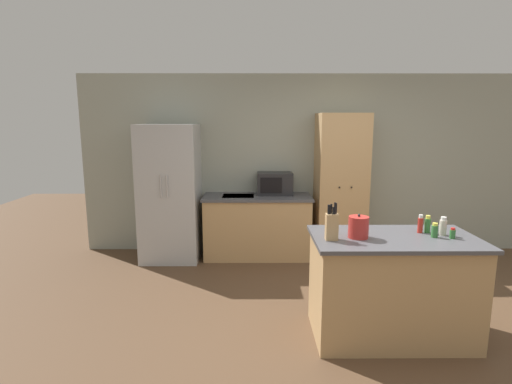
{
  "coord_description": "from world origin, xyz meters",
  "views": [
    {
      "loc": [
        -1.08,
        -3.56,
        1.94
      ],
      "look_at": [
        -1.05,
        1.4,
        1.05
      ],
      "focal_mm": 28.0,
      "sensor_mm": 36.0,
      "label": 1
    }
  ],
  "objects": [
    {
      "name": "spice_bottle_pale_salt",
      "position": [
        0.5,
        -0.06,
        1.01
      ],
      "size": [
        0.05,
        0.05,
        0.16
      ],
      "color": "#337033",
      "rests_on": "kitchen_island"
    },
    {
      "name": "spice_bottle_tall_dark",
      "position": [
        0.5,
        -0.21,
        1.0
      ],
      "size": [
        0.06,
        0.06,
        0.13
      ],
      "color": "#337033",
      "rests_on": "kitchen_island"
    },
    {
      "name": "kitchen_island",
      "position": [
        0.16,
        -0.19,
        0.47
      ],
      "size": [
        1.44,
        0.8,
        0.94
      ],
      "color": "tan",
      "rests_on": "ground_plane"
    },
    {
      "name": "spice_bottle_amber_oil",
      "position": [
        0.64,
        -0.25,
        0.98
      ],
      "size": [
        0.05,
        0.05,
        0.09
      ],
      "color": "#337033",
      "rests_on": "kitchen_island"
    },
    {
      "name": "microwave",
      "position": [
        -0.78,
        2.11,
        1.05
      ],
      "size": [
        0.5,
        0.34,
        0.31
      ],
      "color": "#232326",
      "rests_on": "back_counter"
    },
    {
      "name": "wall_back",
      "position": [
        0.0,
        2.33,
        1.3
      ],
      "size": [
        7.2,
        0.06,
        2.6
      ],
      "color": "#9EA393",
      "rests_on": "ground_plane"
    },
    {
      "name": "kettle",
      "position": [
        -0.17,
        -0.22,
        1.03
      ],
      "size": [
        0.17,
        0.17,
        0.21
      ],
      "color": "#B72D28",
      "rests_on": "kitchen_island"
    },
    {
      "name": "ground_plane",
      "position": [
        0.0,
        0.0,
        0.0
      ],
      "size": [
        14.0,
        14.0,
        0.0
      ],
      "primitive_type": "plane",
      "color": "brown"
    },
    {
      "name": "knife_block",
      "position": [
        -0.42,
        -0.28,
        1.06
      ],
      "size": [
        0.1,
        0.09,
        0.33
      ],
      "color": "tan",
      "rests_on": "kitchen_island"
    },
    {
      "name": "back_counter",
      "position": [
        -1.03,
        1.99,
        0.45
      ],
      "size": [
        1.53,
        0.65,
        0.89
      ],
      "color": "tan",
      "rests_on": "ground_plane"
    },
    {
      "name": "spice_bottle_green_herb",
      "position": [
        0.6,
        -0.15,
        1.01
      ],
      "size": [
        0.06,
        0.06,
        0.17
      ],
      "color": "beige",
      "rests_on": "kitchen_island"
    },
    {
      "name": "refrigerator",
      "position": [
        -2.25,
        1.94,
        0.95
      ],
      "size": [
        0.79,
        0.75,
        1.89
      ],
      "color": "#B7BABC",
      "rests_on": "ground_plane"
    },
    {
      "name": "pantry_cabinet",
      "position": [
        0.14,
        2.0,
        1.02
      ],
      "size": [
        0.67,
        0.63,
        2.04
      ],
      "color": "tan",
      "rests_on": "ground_plane"
    },
    {
      "name": "spice_bottle_short_red",
      "position": [
        0.43,
        -0.07,
        1.01
      ],
      "size": [
        0.05,
        0.05,
        0.17
      ],
      "color": "#B2281E",
      "rests_on": "kitchen_island"
    }
  ]
}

